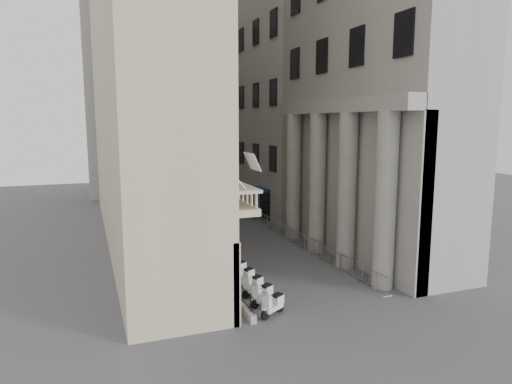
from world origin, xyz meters
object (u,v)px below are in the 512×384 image
Objects in this scene: pedestrian_a at (232,220)px; scooter_0 at (273,316)px; street_lamp at (180,182)px; security_tent at (188,196)px; pedestrian_b at (205,200)px; info_kiosk at (178,223)px.

scooter_0 is at bearing 63.39° from pedestrian_a.
security_tent is at bearing 55.40° from street_lamp.
pedestrian_a reaches higher than scooter_0.
security_tent is 2.68× the size of pedestrian_b.
info_kiosk is at bearing -179.09° from street_lamp.
security_tent is 2.55m from info_kiosk.
pedestrian_a reaches higher than pedestrian_b.
security_tent is 10.84m from pedestrian_b.
pedestrian_b is (5.07, 10.75, -0.04)m from info_kiosk.
scooter_0 is 29.46m from pedestrian_b.
scooter_0 is 0.80× the size of pedestrian_a.
scooter_0 is 18.09m from pedestrian_a.
pedestrian_a is 1.16× the size of pedestrian_b.
info_kiosk is at bearing 97.10° from pedestrian_b.
street_lamp is at bearing -27.64° from scooter_0.
security_tent reaches higher than pedestrian_b.
pedestrian_b is at bearing -107.61° from pedestrian_a.
street_lamp reaches higher than pedestrian_b.
scooter_0 is 18.93m from street_lamp.
pedestrian_a is (4.38, -0.68, -3.41)m from street_lamp.
security_tent is at bearing 100.56° from pedestrian_b.
pedestrian_a reaches higher than info_kiosk.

